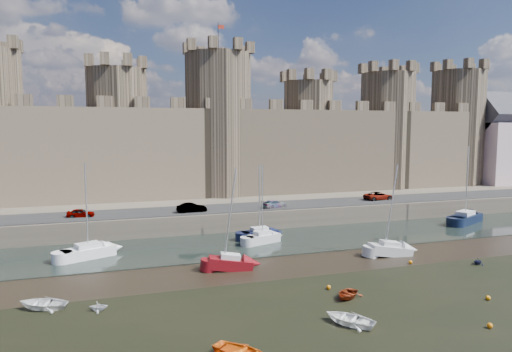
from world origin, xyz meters
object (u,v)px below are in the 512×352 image
at_px(sailboat_0, 88,251).
at_px(sailboat_3, 465,218).
at_px(sailboat_2, 262,237).
at_px(car_2, 275,204).
at_px(sailboat_1, 259,233).
at_px(car_3, 378,196).
at_px(car_0, 81,213).
at_px(sailboat_5, 390,249).
at_px(car_1, 192,208).
at_px(sailboat_4, 230,262).

height_order(sailboat_0, sailboat_3, sailboat_3).
xyz_separation_m(sailboat_2, sailboat_3, (31.03, 1.96, 0.07)).
bearing_deg(car_2, sailboat_1, 128.34).
bearing_deg(car_3, sailboat_3, -139.31).
bearing_deg(sailboat_2, car_0, 135.67).
xyz_separation_m(car_2, sailboat_1, (-4.42, -6.77, -2.31)).
bearing_deg(car_3, sailboat_1, 105.38).
bearing_deg(car_0, sailboat_0, -163.97).
relative_size(car_3, sailboat_1, 0.51).
bearing_deg(sailboat_3, car_3, 111.54).
height_order(car_3, sailboat_2, sailboat_2).
xyz_separation_m(car_2, sailboat_0, (-23.94, -9.19, -2.28)).
distance_m(sailboat_0, sailboat_5, 31.73).
relative_size(car_0, sailboat_3, 0.30).
bearing_deg(car_2, car_3, -103.50).
distance_m(car_3, sailboat_0, 42.85).
bearing_deg(car_1, car_3, -88.63).
distance_m(sailboat_1, sailboat_2, 2.15).
xyz_separation_m(sailboat_3, sailboat_5, (-19.65, -10.83, -0.12)).
relative_size(car_1, sailboat_4, 0.40).
height_order(sailboat_1, sailboat_4, sailboat_4).
height_order(sailboat_3, sailboat_4, sailboat_3).
distance_m(sailboat_2, sailboat_4, 10.38).
bearing_deg(sailboat_0, sailboat_2, -22.32).
bearing_deg(sailboat_5, sailboat_3, 35.08).
height_order(car_0, sailboat_1, sailboat_1).
height_order(car_1, sailboat_5, sailboat_5).
height_order(car_2, sailboat_2, sailboat_2).
distance_m(car_3, sailboat_3, 12.42).
bearing_deg(car_3, car_0, 85.56).
height_order(car_0, car_2, car_0).
relative_size(sailboat_0, sailboat_5, 1.02).
bearing_deg(car_0, sailboat_4, -132.57).
xyz_separation_m(sailboat_1, sailboat_2, (-0.34, -2.13, 0.02)).
height_order(car_1, car_3, same).
relative_size(car_3, sailboat_0, 0.46).
bearing_deg(sailboat_0, sailboat_1, -16.13).
height_order(sailboat_2, sailboat_3, sailboat_3).
xyz_separation_m(car_1, sailboat_4, (0.75, -17.24, -2.41)).
relative_size(car_0, sailboat_0, 0.33).
height_order(car_0, car_1, car_1).
relative_size(sailboat_4, sailboat_5, 1.01).
bearing_deg(car_3, car_2, 89.62).
distance_m(sailboat_0, sailboat_3, 50.26).
bearing_deg(car_2, sailboat_4, 129.58).
height_order(sailboat_0, sailboat_1, sailboat_0).
bearing_deg(sailboat_1, sailboat_2, -107.19).
xyz_separation_m(sailboat_0, sailboat_5, (30.55, -8.57, -0.07)).
distance_m(car_3, sailboat_1, 23.54).
relative_size(sailboat_0, sailboat_3, 0.91).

